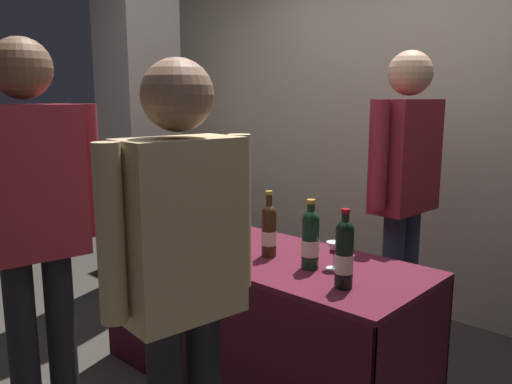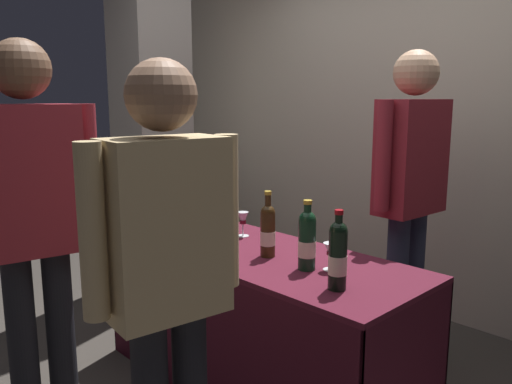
{
  "view_description": "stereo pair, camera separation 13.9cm",
  "coord_description": "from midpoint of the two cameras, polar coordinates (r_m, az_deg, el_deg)",
  "views": [
    {
      "loc": [
        1.7,
        -1.85,
        1.51
      ],
      "look_at": [
        0.0,
        0.0,
        1.05
      ],
      "focal_mm": 36.15,
      "sensor_mm": 36.0,
      "label": 1
    },
    {
      "loc": [
        1.8,
        -1.75,
        1.51
      ],
      "look_at": [
        0.0,
        0.0,
        1.05
      ],
      "focal_mm": 36.15,
      "sensor_mm": 36.0,
      "label": 2
    }
  ],
  "objects": [
    {
      "name": "back_partition",
      "position": [
        3.81,
        15.39,
        8.15
      ],
      "size": [
        5.31,
        0.12,
        2.77
      ],
      "primitive_type": "cube",
      "color": "#B2A893",
      "rests_on": "ground_plane"
    },
    {
      "name": "display_bottle_0",
      "position": [
        2.32,
        4.33,
        -5.16
      ],
      "size": [
        0.08,
        0.08,
        0.32
      ],
      "color": "black",
      "rests_on": "tasting_table"
    },
    {
      "name": "flower_vase",
      "position": [
        3.1,
        -7.46,
        -1.74
      ],
      "size": [
        0.11,
        0.11,
        0.39
      ],
      "color": "tan",
      "rests_on": "tasting_table"
    },
    {
      "name": "display_bottle_3",
      "position": [
        3.06,
        -4.69,
        -1.45
      ],
      "size": [
        0.07,
        0.07,
        0.32
      ],
      "color": "#192333",
      "rests_on": "tasting_table"
    },
    {
      "name": "featured_wine_bottle",
      "position": [
        2.1,
        7.88,
        -6.74
      ],
      "size": [
        0.08,
        0.08,
        0.33
      ],
      "color": "black",
      "rests_on": "tasting_table"
    },
    {
      "name": "display_bottle_1",
      "position": [
        2.49,
        -0.15,
        -4.17
      ],
      "size": [
        0.07,
        0.07,
        0.32
      ],
      "color": "#38230F",
      "rests_on": "tasting_table"
    },
    {
      "name": "wine_glass_mid",
      "position": [
        2.34,
        6.94,
        -6.33
      ],
      "size": [
        0.07,
        0.07,
        0.12
      ],
      "color": "silver",
      "rests_on": "tasting_table"
    },
    {
      "name": "tasting_table",
      "position": [
        2.7,
        -1.5,
        -11.19
      ],
      "size": [
        1.76,
        0.68,
        0.75
      ],
      "color": "#4C1423",
      "rests_on": "ground_plane"
    },
    {
      "name": "display_bottle_2",
      "position": [
        3.01,
        -14.06,
        -1.84
      ],
      "size": [
        0.07,
        0.07,
        0.31
      ],
      "color": "#192333",
      "rests_on": "tasting_table"
    },
    {
      "name": "taster_foreground_right",
      "position": [
        2.3,
        -25.1,
        -2.12
      ],
      "size": [
        0.28,
        0.57,
        1.74
      ],
      "rotation": [
        0.0,
        0.0,
        1.4
      ],
      "color": "black",
      "rests_on": "ground_plane"
    },
    {
      "name": "concrete_pillar",
      "position": [
        4.15,
        -13.84,
        9.96
      ],
      "size": [
        0.47,
        0.47,
        3.0
      ],
      "primitive_type": "cube",
      "color": "gray",
      "rests_on": "ground_plane"
    },
    {
      "name": "taster_foreground_left",
      "position": [
        1.69,
        -10.54,
        -8.38
      ],
      "size": [
        0.26,
        0.55,
        1.63
      ],
      "rotation": [
        0.0,
        0.0,
        1.44
      ],
      "color": "black",
      "rests_on": "ground_plane"
    },
    {
      "name": "brochure_stand",
      "position": [
        3.28,
        -7.9,
        -1.94
      ],
      "size": [
        0.12,
        0.16,
        0.13
      ],
      "primitive_type": "cube",
      "rotation": [
        0.08,
        0.0,
        5.33
      ],
      "color": "silver",
      "rests_on": "tasting_table"
    },
    {
      "name": "vendor_presenter",
      "position": [
        2.98,
        14.87,
        1.53
      ],
      "size": [
        0.24,
        0.59,
        1.76
      ],
      "rotation": [
        0.0,
        0.0,
        -1.64
      ],
      "color": "#2D3347",
      "rests_on": "ground_plane"
    },
    {
      "name": "wine_glass_near_taster",
      "position": [
        2.86,
        -3.16,
        -3.09
      ],
      "size": [
        0.07,
        0.07,
        0.14
      ],
      "color": "silver",
      "rests_on": "tasting_table"
    },
    {
      "name": "wine_glass_near_vendor",
      "position": [
        2.81,
        -8.51,
        -3.58
      ],
      "size": [
        0.06,
        0.06,
        0.12
      ],
      "color": "silver",
      "rests_on": "tasting_table"
    }
  ]
}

